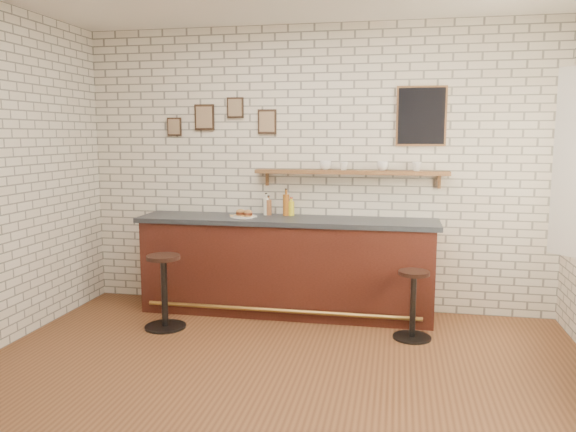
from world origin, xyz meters
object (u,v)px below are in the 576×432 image
condiment_bottle_yellow (291,208)px  ciabatta_sandwich (244,213)px  bar_counter (286,266)px  bitters_bottle_amber (286,205)px  bar_stool_right (413,302)px  sandwich_plate (244,216)px  bitters_bottle_brown (269,207)px  bitters_bottle_white (266,206)px  shelf_cup_b (344,166)px  shelf_cup_a (326,165)px  shelf_cup_c (383,166)px  bar_stool_left (164,289)px  shelf_cup_d (417,167)px

condiment_bottle_yellow → ciabatta_sandwich: bearing=-157.0°
bar_counter → bitters_bottle_amber: size_ratio=10.74×
bitters_bottle_amber → bar_stool_right: bearing=-28.0°
sandwich_plate → ciabatta_sandwich: (0.01, 0.00, 0.04)m
bitters_bottle_brown → bar_stool_right: 1.84m
bitters_bottle_white → shelf_cup_b: 0.93m
bitters_bottle_white → bitters_bottle_amber: bitters_bottle_amber is taller
bar_stool_right → shelf_cup_a: bearing=141.6°
bitters_bottle_amber → shelf_cup_a: (0.42, 0.02, 0.42)m
sandwich_plate → bitters_bottle_amber: (0.42, 0.20, 0.11)m
bar_counter → condiment_bottle_yellow: (0.02, 0.18, 0.59)m
bitters_bottle_white → shelf_cup_c: shelf_cup_c is taller
shelf_cup_c → bar_counter: bearing=86.7°
sandwich_plate → shelf_cup_a: shelf_cup_a is taller
bitters_bottle_brown → bar_stool_right: bearing=-24.9°
bitters_bottle_amber → ciabatta_sandwich: bearing=-154.2°
bitters_bottle_brown → shelf_cup_a: shelf_cup_a is taller
bitters_bottle_amber → shelf_cup_c: bearing=1.0°
condiment_bottle_yellow → bar_stool_left: size_ratio=0.27×
bar_counter → ciabatta_sandwich: (-0.44, -0.01, 0.55)m
bar_stool_right → shelf_cup_a: size_ratio=5.25×
bitters_bottle_white → bar_stool_left: 1.39m
bar_counter → condiment_bottle_yellow: size_ratio=15.78×
bitters_bottle_white → shelf_cup_d: (1.56, 0.02, 0.44)m
sandwich_plate → bar_stool_left: (-0.61, -0.68, -0.63)m
ciabatta_sandwich → shelf_cup_c: size_ratio=1.80×
ciabatta_sandwich → bar_stool_left: 1.14m
ciabatta_sandwich → bitters_bottle_white: (0.19, 0.20, 0.05)m
shelf_cup_a → shelf_cup_b: bearing=-8.7°
ciabatta_sandwich → condiment_bottle_yellow: size_ratio=1.07×
shelf_cup_c → bitters_bottle_amber: bearing=76.0°
bar_stool_right → shelf_cup_d: bearing=88.7°
bar_stool_right → shelf_cup_d: size_ratio=6.60×
bar_stool_right → shelf_cup_c: size_ratio=5.42×
bitters_bottle_white → shelf_cup_a: bearing=1.5°
shelf_cup_c → shelf_cup_d: size_ratio=1.22×
bitters_bottle_brown → shelf_cup_b: bearing=1.2°
shelf_cup_a → shelf_cup_b: size_ratio=1.34×
shelf_cup_d → bitters_bottle_amber: bearing=-168.4°
ciabatta_sandwich → shelf_cup_b: size_ratio=2.33×
bitters_bottle_brown → shelf_cup_d: (1.54, 0.02, 0.45)m
shelf_cup_b → bar_stool_right: bearing=-85.1°
bar_counter → bitters_bottle_brown: bitters_bottle_brown is taller
bar_counter → shelf_cup_a: 1.13m
sandwich_plate → bitters_bottle_white: 0.29m
ciabatta_sandwich → bitters_bottle_white: 0.28m
bitters_bottle_amber → condiment_bottle_yellow: bearing=0.0°
bar_counter → condiment_bottle_yellow: bearing=83.7°
bar_stool_left → shelf_cup_b: bearing=28.5°
bar_counter → condiment_bottle_yellow: condiment_bottle_yellow is taller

